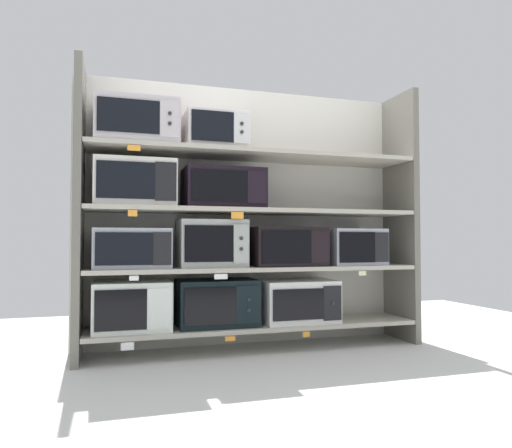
{
  "coord_description": "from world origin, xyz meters",
  "views": [
    {
      "loc": [
        -1.0,
        -3.31,
        0.78
      ],
      "look_at": [
        0.0,
        0.0,
        0.9
      ],
      "focal_mm": 33.34,
      "sensor_mm": 36.0,
      "label": 1
    }
  ],
  "objects_px": {
    "microwave_5": "(286,247)",
    "microwave_9": "(137,124)",
    "microwave_2": "(297,301)",
    "microwave_1": "(217,303)",
    "microwave_7": "(135,184)",
    "microwave_8": "(223,189)",
    "microwave_6": "(351,247)",
    "microwave_4": "(211,243)",
    "microwave_10": "(215,132)",
    "microwave_0": "(132,306)",
    "microwave_3": "(132,248)"
  },
  "relations": [
    {
      "from": "microwave_6",
      "to": "microwave_8",
      "type": "bearing_deg",
      "value": 179.99
    },
    {
      "from": "microwave_5",
      "to": "microwave_9",
      "type": "distance_m",
      "value": 1.37
    },
    {
      "from": "microwave_5",
      "to": "microwave_9",
      "type": "relative_size",
      "value": 0.98
    },
    {
      "from": "microwave_4",
      "to": "microwave_8",
      "type": "bearing_deg",
      "value": 0.01
    },
    {
      "from": "microwave_9",
      "to": "microwave_5",
      "type": "bearing_deg",
      "value": -0.02
    },
    {
      "from": "microwave_2",
      "to": "microwave_0",
      "type": "bearing_deg",
      "value": -179.99
    },
    {
      "from": "microwave_2",
      "to": "microwave_1",
      "type": "bearing_deg",
      "value": -179.98
    },
    {
      "from": "microwave_0",
      "to": "microwave_3",
      "type": "distance_m",
      "value": 0.38
    },
    {
      "from": "microwave_7",
      "to": "microwave_9",
      "type": "bearing_deg",
      "value": 1.13
    },
    {
      "from": "microwave_9",
      "to": "microwave_6",
      "type": "bearing_deg",
      "value": -0.01
    },
    {
      "from": "microwave_9",
      "to": "microwave_1",
      "type": "bearing_deg",
      "value": -0.02
    },
    {
      "from": "microwave_7",
      "to": "microwave_5",
      "type": "bearing_deg",
      "value": -0.01
    },
    {
      "from": "microwave_2",
      "to": "microwave_4",
      "type": "relative_size",
      "value": 1.18
    },
    {
      "from": "microwave_1",
      "to": "microwave_3",
      "type": "distance_m",
      "value": 0.7
    },
    {
      "from": "microwave_0",
      "to": "microwave_6",
      "type": "bearing_deg",
      "value": -0.0
    },
    {
      "from": "microwave_0",
      "to": "microwave_4",
      "type": "height_order",
      "value": "microwave_4"
    },
    {
      "from": "microwave_4",
      "to": "microwave_9",
      "type": "distance_m",
      "value": 0.97
    },
    {
      "from": "microwave_1",
      "to": "microwave_9",
      "type": "relative_size",
      "value": 1.02
    },
    {
      "from": "microwave_3",
      "to": "microwave_9",
      "type": "relative_size",
      "value": 0.92
    },
    {
      "from": "microwave_5",
      "to": "microwave_10",
      "type": "bearing_deg",
      "value": 179.99
    },
    {
      "from": "microwave_2",
      "to": "microwave_5",
      "type": "height_order",
      "value": "microwave_5"
    },
    {
      "from": "microwave_0",
      "to": "microwave_4",
      "type": "relative_size",
      "value": 1.09
    },
    {
      "from": "microwave_8",
      "to": "microwave_3",
      "type": "bearing_deg",
      "value": -179.99
    },
    {
      "from": "microwave_4",
      "to": "microwave_7",
      "type": "height_order",
      "value": "microwave_7"
    },
    {
      "from": "microwave_0",
      "to": "microwave_9",
      "type": "relative_size",
      "value": 0.93
    },
    {
      "from": "microwave_1",
      "to": "microwave_10",
      "type": "relative_size",
      "value": 1.3
    },
    {
      "from": "microwave_7",
      "to": "microwave_9",
      "type": "height_order",
      "value": "microwave_9"
    },
    {
      "from": "microwave_10",
      "to": "microwave_8",
      "type": "bearing_deg",
      "value": 0.16
    },
    {
      "from": "microwave_3",
      "to": "microwave_5",
      "type": "distance_m",
      "value": 1.1
    },
    {
      "from": "microwave_5",
      "to": "microwave_7",
      "type": "xyz_separation_m",
      "value": [
        -1.09,
        0.0,
        0.43
      ]
    },
    {
      "from": "microwave_7",
      "to": "microwave_8",
      "type": "bearing_deg",
      "value": -0.0
    },
    {
      "from": "microwave_1",
      "to": "microwave_5",
      "type": "relative_size",
      "value": 1.04
    },
    {
      "from": "microwave_6",
      "to": "microwave_8",
      "type": "height_order",
      "value": "microwave_8"
    },
    {
      "from": "microwave_5",
      "to": "microwave_10",
      "type": "height_order",
      "value": "microwave_10"
    },
    {
      "from": "microwave_4",
      "to": "microwave_5",
      "type": "xyz_separation_m",
      "value": [
        0.56,
        -0.0,
        -0.02
      ]
    },
    {
      "from": "microwave_4",
      "to": "microwave_6",
      "type": "relative_size",
      "value": 1.09
    },
    {
      "from": "microwave_0",
      "to": "microwave_4",
      "type": "bearing_deg",
      "value": 0.01
    },
    {
      "from": "microwave_9",
      "to": "microwave_3",
      "type": "bearing_deg",
      "value": -179.36
    },
    {
      "from": "microwave_2",
      "to": "microwave_6",
      "type": "relative_size",
      "value": 1.29
    },
    {
      "from": "microwave_3",
      "to": "microwave_5",
      "type": "height_order",
      "value": "microwave_5"
    },
    {
      "from": "microwave_0",
      "to": "microwave_3",
      "type": "bearing_deg",
      "value": -179.44
    },
    {
      "from": "microwave_8",
      "to": "microwave_9",
      "type": "relative_size",
      "value": 1.02
    },
    {
      "from": "microwave_5",
      "to": "microwave_3",
      "type": "bearing_deg",
      "value": 179.99
    },
    {
      "from": "microwave_4",
      "to": "microwave_10",
      "type": "bearing_deg",
      "value": -0.4
    },
    {
      "from": "microwave_2",
      "to": "microwave_7",
      "type": "relative_size",
      "value": 1.03
    },
    {
      "from": "microwave_4",
      "to": "microwave_10",
      "type": "relative_size",
      "value": 1.09
    },
    {
      "from": "microwave_5",
      "to": "microwave_7",
      "type": "bearing_deg",
      "value": 179.99
    },
    {
      "from": "microwave_3",
      "to": "microwave_10",
      "type": "distance_m",
      "value": 1.0
    },
    {
      "from": "microwave_8",
      "to": "microwave_9",
      "type": "height_order",
      "value": "microwave_9"
    },
    {
      "from": "microwave_9",
      "to": "microwave_7",
      "type": "bearing_deg",
      "value": -178.87
    }
  ]
}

